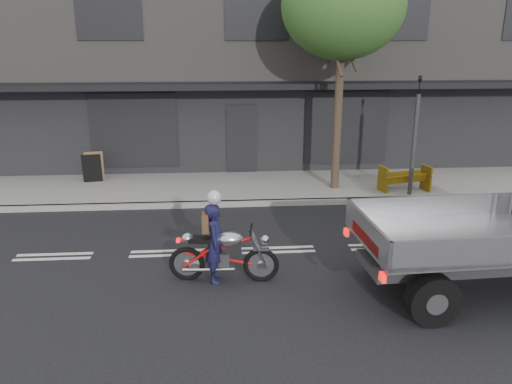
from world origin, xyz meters
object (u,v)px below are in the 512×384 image
Objects in this scene: motorcycle at (224,253)px; traffic_light_pole at (414,143)px; construction_barrier at (407,180)px; street_tree at (343,7)px; rider at (215,243)px; sandwich_board at (92,168)px.

traffic_light_pole is at bearing 47.42° from motorcycle.
traffic_light_pole is at bearing -73.80° from construction_barrier.
construction_barrier is at bearing -19.69° from street_tree.
motorcycle is at bearing -139.02° from traffic_light_pole.
construction_barrier is (-0.04, 0.15, -1.11)m from traffic_light_pole.
traffic_light_pole reaches higher than rider.
motorcycle is (-5.40, -4.69, -1.10)m from traffic_light_pole.
street_tree is 4.23m from traffic_light_pole.
construction_barrier is at bearing -21.01° from sandwich_board.
traffic_light_pole reaches higher than construction_barrier.
sandwich_board is (-9.35, 1.81, 0.06)m from construction_barrier.
rider reaches higher than sandwich_board.
sandwich_board is (-7.39, 1.11, -4.67)m from street_tree.
construction_barrier is at bearing -42.25° from rider.
motorcycle is 7.22m from construction_barrier.
motorcycle reaches higher than construction_barrier.
motorcycle reaches higher than sandwich_board.
rider is 7.68m from sandwich_board.
rider is at bearing -122.65° from street_tree.
motorcycle is at bearing -69.08° from sandwich_board.
street_tree reaches higher than construction_barrier.
construction_barrier is (5.51, 4.84, -0.23)m from rider.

